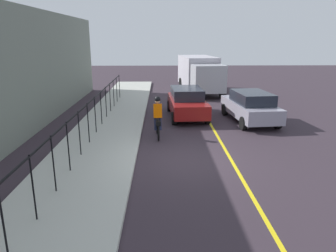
{
  "coord_description": "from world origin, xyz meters",
  "views": [
    {
      "loc": [
        -10.52,
        0.9,
        4.22
      ],
      "look_at": [
        1.01,
        0.64,
        1.0
      ],
      "focal_mm": 33.92,
      "sensor_mm": 36.0,
      "label": 1
    }
  ],
  "objects_px": {
    "box_truck_background": "(200,73)",
    "cyclist_lead": "(158,117)",
    "patrol_sedan": "(250,106)",
    "parked_sedan_rear": "(187,102)"
  },
  "relations": [
    {
      "from": "box_truck_background",
      "to": "cyclist_lead",
      "type": "bearing_deg",
      "value": -21.61
    },
    {
      "from": "patrol_sedan",
      "to": "box_truck_background",
      "type": "height_order",
      "value": "box_truck_background"
    },
    {
      "from": "cyclist_lead",
      "to": "patrol_sedan",
      "type": "xyz_separation_m",
      "value": [
        2.63,
        -4.74,
        -0.09
      ]
    },
    {
      "from": "cyclist_lead",
      "to": "parked_sedan_rear",
      "type": "xyz_separation_m",
      "value": [
        3.74,
        -1.56,
        -0.09
      ]
    },
    {
      "from": "patrol_sedan",
      "to": "parked_sedan_rear",
      "type": "distance_m",
      "value": 3.37
    },
    {
      "from": "patrol_sedan",
      "to": "parked_sedan_rear",
      "type": "height_order",
      "value": "same"
    },
    {
      "from": "patrol_sedan",
      "to": "box_truck_background",
      "type": "distance_m",
      "value": 9.32
    },
    {
      "from": "parked_sedan_rear",
      "to": "cyclist_lead",
      "type": "bearing_deg",
      "value": -25.67
    },
    {
      "from": "box_truck_background",
      "to": "patrol_sedan",
      "type": "bearing_deg",
      "value": 3.11
    },
    {
      "from": "cyclist_lead",
      "to": "patrol_sedan",
      "type": "distance_m",
      "value": 5.42
    }
  ]
}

